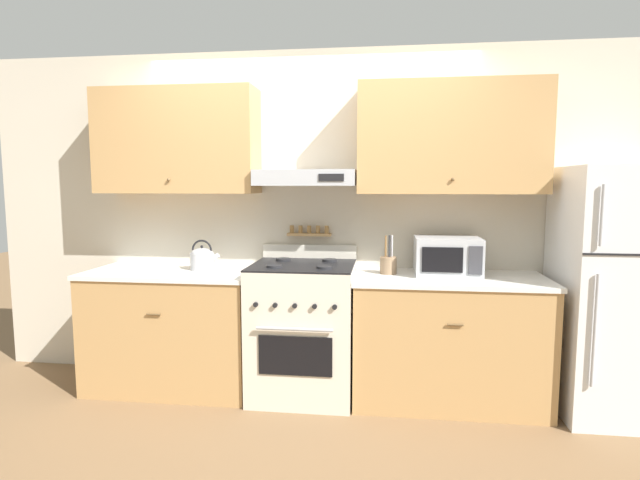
# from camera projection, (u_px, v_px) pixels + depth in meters

# --- Properties ---
(ground_plane) EXTENTS (16.00, 16.00, 0.00)m
(ground_plane) POSITION_uv_depth(u_px,v_px,m) (296.00, 413.00, 3.36)
(ground_plane) COLOR brown
(wall_back) EXTENTS (5.20, 0.46, 2.55)m
(wall_back) POSITION_uv_depth(u_px,v_px,m) (312.00, 189.00, 3.81)
(wall_back) COLOR beige
(wall_back) RESTS_ON ground_plane
(counter_left) EXTENTS (1.25, 0.68, 0.90)m
(counter_left) POSITION_uv_depth(u_px,v_px,m) (175.00, 328.00, 3.78)
(counter_left) COLOR tan
(counter_left) RESTS_ON ground_plane
(counter_right) EXTENTS (1.33, 0.68, 0.90)m
(counter_right) POSITION_uv_depth(u_px,v_px,m) (448.00, 339.00, 3.52)
(counter_right) COLOR tan
(counter_right) RESTS_ON ground_plane
(stove_range) EXTENTS (0.73, 0.70, 1.07)m
(stove_range) POSITION_uv_depth(u_px,v_px,m) (303.00, 329.00, 3.63)
(stove_range) COLOR beige
(stove_range) RESTS_ON ground_plane
(refrigerator) EXTENTS (0.74, 0.74, 1.65)m
(refrigerator) POSITION_uv_depth(u_px,v_px,m) (618.00, 292.00, 3.30)
(refrigerator) COLOR white
(refrigerator) RESTS_ON ground_plane
(tea_kettle) EXTENTS (0.23, 0.18, 0.23)m
(tea_kettle) POSITION_uv_depth(u_px,v_px,m) (202.00, 258.00, 3.74)
(tea_kettle) COLOR #B7B7BC
(tea_kettle) RESTS_ON counter_left
(microwave) EXTENTS (0.45, 0.38, 0.27)m
(microwave) POSITION_uv_depth(u_px,v_px,m) (447.00, 256.00, 3.53)
(microwave) COLOR #ADAFB5
(microwave) RESTS_ON counter_right
(utensil_crock) EXTENTS (0.12, 0.12, 0.28)m
(utensil_crock) POSITION_uv_depth(u_px,v_px,m) (388.00, 264.00, 3.57)
(utensil_crock) COLOR #8E7051
(utensil_crock) RESTS_ON counter_right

